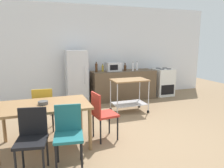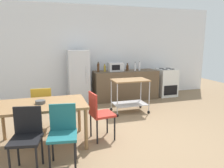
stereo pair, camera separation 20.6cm
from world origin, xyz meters
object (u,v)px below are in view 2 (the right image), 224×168
object	(u,v)px
chair_red	(99,112)
chair_mustard	(42,105)
bottle_vinegar	(139,67)
bottle_soy_sauce	(127,68)
chair_teal	(63,131)
stove_oven	(166,82)
microwave	(115,67)
dining_table	(41,108)
kitchen_cart	(130,90)
chair_black	(27,135)
bottle_wine	(105,68)
fruit_bowl	(40,102)
bottle_olive_oil	(135,67)
bottle_soda	(98,68)
refrigerator	(78,77)

from	to	relation	value
chair_red	chair_mustard	world-z (taller)	same
bottle_vinegar	bottle_soy_sauce	bearing A→B (deg)	162.57
chair_teal	stove_oven	distance (m)	4.80
chair_mustard	microwave	size ratio (longest dim) A/B	1.93
dining_table	kitchen_cart	bearing A→B (deg)	29.83
microwave	bottle_soy_sauce	xyz separation A→B (m)	(0.40, 0.01, -0.04)
chair_red	kitchen_cart	size ratio (longest dim) A/B	0.98
chair_teal	dining_table	bearing A→B (deg)	120.58
chair_black	bottle_wine	distance (m)	3.80
kitchen_cart	fruit_bowl	bearing A→B (deg)	-150.13
chair_black	bottle_olive_oil	distance (m)	4.25
bottle_soda	chair_mustard	bearing A→B (deg)	-132.04
kitchen_cart	bottle_olive_oil	size ratio (longest dim) A/B	3.31
kitchen_cart	bottle_vinegar	xyz separation A→B (m)	(0.78, 1.18, 0.45)
chair_teal	chair_mustard	world-z (taller)	same
chair_black	bottle_soy_sauce	size ratio (longest dim) A/B	3.84
bottle_wine	bottle_soy_sauce	bearing A→B (deg)	0.27
chair_red	chair_mustard	distance (m)	1.25
bottle_soy_sauce	bottle_olive_oil	xyz separation A→B (m)	(0.19, -0.16, 0.02)
chair_teal	bottle_vinegar	bearing A→B (deg)	58.61
dining_table	refrigerator	size ratio (longest dim) A/B	0.97
kitchen_cart	bottle_wine	bearing A→B (deg)	103.59
microwave	fruit_bowl	world-z (taller)	microwave
chair_teal	kitchen_cart	xyz separation A→B (m)	(1.81, 1.93, 0.05)
kitchen_cart	bottle_soy_sauce	size ratio (longest dim) A/B	3.93
dining_table	microwave	xyz separation A→B (m)	(2.13, 2.49, 0.36)
refrigerator	fruit_bowl	size ratio (longest dim) A/B	9.33
bottle_wine	microwave	bearing A→B (deg)	-1.24
fruit_bowl	chair_red	bearing A→B (deg)	-3.85
chair_red	bottle_olive_oil	size ratio (longest dim) A/B	3.24
refrigerator	bottle_soy_sauce	world-z (taller)	refrigerator
fruit_bowl	dining_table	bearing A→B (deg)	38.04
kitchen_cart	refrigerator	bearing A→B (deg)	129.93
stove_oven	refrigerator	bearing A→B (deg)	178.40
chair_red	microwave	size ratio (longest dim) A/B	1.93
chair_black	kitchen_cart	distance (m)	2.99
bottle_vinegar	chair_red	bearing A→B (deg)	-127.62
refrigerator	bottle_wine	bearing A→B (deg)	-2.43
refrigerator	fruit_bowl	distance (m)	2.73
chair_teal	chair_black	bearing A→B (deg)	-173.44
stove_oven	bottle_wine	size ratio (longest dim) A/B	3.99
microwave	kitchen_cart	bearing A→B (deg)	-91.21
stove_oven	fruit_bowl	bearing A→B (deg)	-147.83
dining_table	bottle_soy_sauce	distance (m)	3.57
bottle_wine	bottle_olive_oil	world-z (taller)	bottle_olive_oil
dining_table	bottle_soda	distance (m)	2.92
bottle_soda	bottle_vinegar	distance (m)	1.31
chair_mustard	bottle_olive_oil	xyz separation A→B (m)	(2.73, 1.66, 0.49)
refrigerator	bottle_vinegar	bearing A→B (deg)	-4.32
chair_mustard	microwave	distance (m)	2.85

